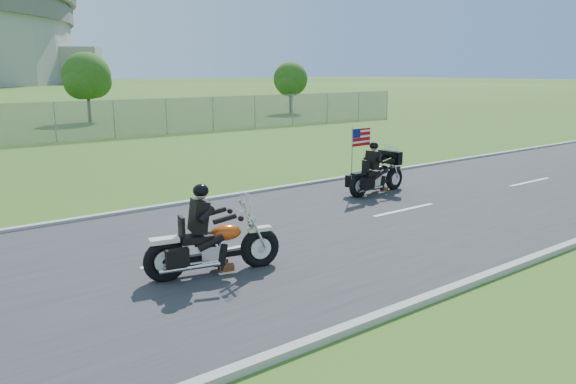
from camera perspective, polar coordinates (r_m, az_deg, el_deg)
ground at (r=12.01m, az=-0.96°, el=-4.87°), size 420.00×420.00×0.00m
road at (r=12.00m, az=-0.96°, el=-4.78°), size 120.00×8.00×0.04m
curb_north at (r=15.33m, az=-10.02°, el=-1.06°), size 120.00×0.18×0.12m
curb_south at (r=9.25m, az=14.41°, el=-10.31°), size 120.00×0.18×0.12m
tree_fence_near at (r=41.32m, az=-19.71°, el=10.82°), size 3.52×3.28×4.75m
tree_fence_far at (r=47.13m, az=0.27°, el=11.22°), size 3.08×2.87×4.20m
motorcycle_lead at (r=9.92m, az=-7.76°, el=-5.52°), size 2.46×0.95×1.67m
motorcycle_follow at (r=16.42m, az=9.02°, el=1.59°), size 2.31×0.77×1.92m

